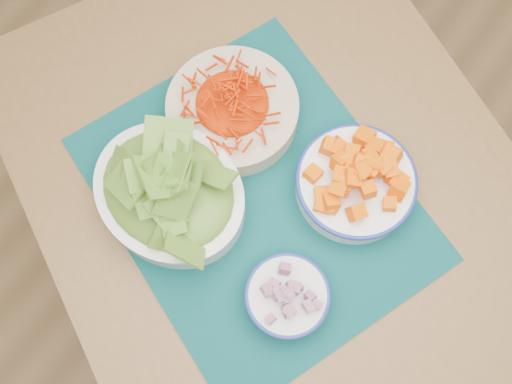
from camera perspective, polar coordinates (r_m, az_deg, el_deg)
ground at (r=1.69m, az=3.79°, el=0.77°), size 4.00×4.00×0.00m
table at (r=0.99m, az=4.58°, el=-5.81°), size 1.31×1.13×0.75m
placemat at (r=0.89m, az=0.00°, el=-0.62°), size 0.62×0.56×0.00m
carrot_bowl at (r=0.91m, az=-2.37°, el=8.43°), size 0.26×0.26×0.08m
squash_bowl at (r=0.87m, az=10.03°, el=1.13°), size 0.22×0.22×0.09m
lettuce_bowl at (r=0.84m, az=-8.78°, el=0.28°), size 0.25×0.22×0.12m
onion_bowl at (r=0.83m, az=3.15°, el=-10.33°), size 0.15×0.15×0.06m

